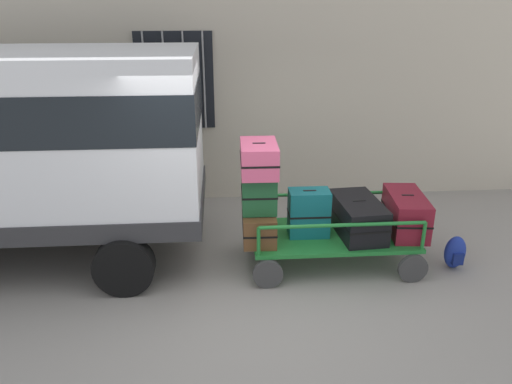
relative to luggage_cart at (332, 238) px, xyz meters
The scene contains 11 objects.
ground_plane 1.26m from the luggage_cart, 159.96° to the right, with size 40.00×40.00×0.00m, color gray.
building_wall 3.48m from the luggage_cart, 114.73° to the left, with size 12.00×0.38×5.00m.
luggage_cart is the anchor object (origin of this frame).
cart_railing 0.38m from the luggage_cart, ahead, with size 2.01×1.02×0.37m.
suitcase_left_bottom 0.98m from the luggage_cart, behind, with size 0.43×0.84×0.37m.
suitcase_left_middle 1.16m from the luggage_cart, behind, with size 0.43×0.50×0.48m.
suitcase_left_top 1.46m from the luggage_cart, behind, with size 0.45×0.69×0.37m.
suitcase_midleft_bottom 0.49m from the luggage_cart, behind, with size 0.52×0.32×0.60m.
suitcase_center_bottom 0.43m from the luggage_cart, ahead, with size 0.59×0.97×0.45m.
suitcase_midright_bottom 1.00m from the luggage_cart, ahead, with size 0.52×0.94×0.49m.
backpack 1.56m from the luggage_cart, ahead, with size 0.27×0.22×0.44m.
Camera 1 is at (-0.25, -5.11, 3.22)m, focal length 34.33 mm.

